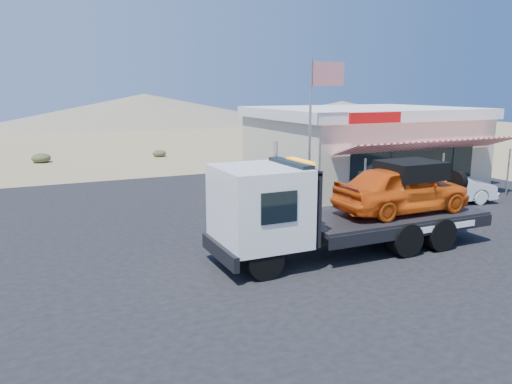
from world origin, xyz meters
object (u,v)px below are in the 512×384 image
Objects in this scene: white_sedan at (447,188)px; jerky_store at (361,145)px; tow_truck at (348,202)px; flagpole at (315,117)px.

jerky_store is (-0.41, 5.62, 1.29)m from white_sedan.
tow_truck is at bearing 126.09° from white_sedan.
jerky_store is at bearing 51.81° from tow_truck.
white_sedan is 6.81m from flagpole.
flagpole reaches higher than white_sedan.
jerky_store is 1.73× the size of flagpole.
flagpole reaches higher than jerky_store.
tow_truck is 5.53m from flagpole.
jerky_store reaches higher than tow_truck.
jerky_store is at bearing 14.90° from white_sedan.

